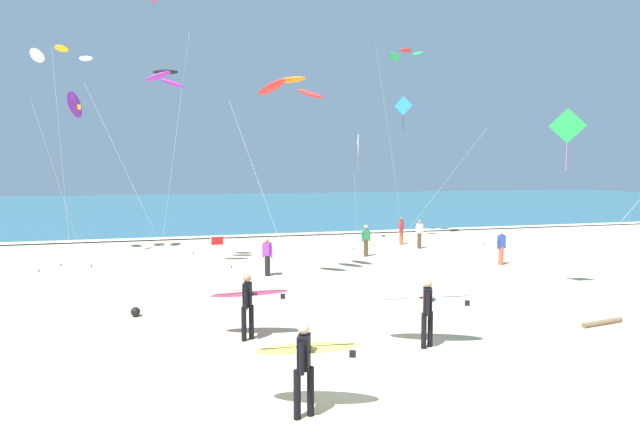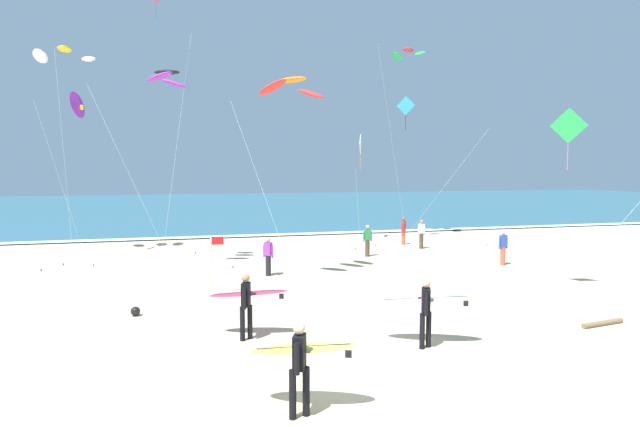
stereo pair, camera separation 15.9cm
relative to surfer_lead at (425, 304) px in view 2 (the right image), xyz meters
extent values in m
plane|color=#D1BA8E|center=(-1.93, -1.15, -1.05)|extent=(160.00, 160.00, 0.00)
cube|color=#2D6075|center=(-1.93, 51.85, -1.01)|extent=(160.00, 60.00, 0.08)
cube|color=white|center=(-1.93, 22.15, -0.97)|extent=(160.00, 1.04, 0.01)
cylinder|color=black|center=(-0.18, -0.21, -0.61)|extent=(0.13, 0.13, 0.88)
cylinder|color=black|center=(0.03, -0.13, -0.61)|extent=(0.13, 0.13, 0.88)
cube|color=black|center=(-0.07, -0.17, 0.13)|extent=(0.32, 0.39, 0.60)
cube|color=red|center=(-0.17, -0.13, 0.17)|extent=(0.09, 0.19, 0.32)
sphere|color=tan|center=(-0.07, -0.17, 0.55)|extent=(0.21, 0.21, 0.21)
cylinder|color=black|center=(-0.16, -0.38, 0.09)|extent=(0.09, 0.09, 0.56)
cylinder|color=black|center=(0.02, 0.04, 0.24)|extent=(0.09, 0.09, 0.26)
cylinder|color=black|center=(0.00, 0.15, 0.11)|extent=(0.26, 0.17, 0.14)
ellipsoid|color=white|center=(0.07, 0.16, 0.07)|extent=(2.40, 1.45, 0.26)
cube|color=#333333|center=(0.07, 0.16, 0.11)|extent=(1.92, 0.83, 0.17)
cube|color=#262628|center=(0.98, -0.23, 0.00)|extent=(0.12, 0.06, 0.14)
cylinder|color=black|center=(-3.95, -2.94, -0.61)|extent=(0.13, 0.13, 0.88)
cylinder|color=black|center=(-3.69, -2.87, -0.61)|extent=(0.13, 0.13, 0.88)
cube|color=black|center=(-3.82, -2.90, 0.13)|extent=(0.31, 0.39, 0.60)
cube|color=blue|center=(-3.92, -2.86, 0.17)|extent=(0.09, 0.19, 0.32)
sphere|color=beige|center=(-3.82, -2.90, 0.55)|extent=(0.21, 0.21, 0.21)
cylinder|color=black|center=(-3.91, -3.12, 0.09)|extent=(0.09, 0.09, 0.56)
cylinder|color=black|center=(-3.74, -2.69, 0.24)|extent=(0.09, 0.09, 0.26)
cylinder|color=black|center=(-3.76, -2.58, 0.11)|extent=(0.26, 0.17, 0.14)
ellipsoid|color=#EFD14C|center=(-3.69, -2.57, 0.07)|extent=(2.05, 1.27, 0.27)
cube|color=#333333|center=(-3.69, -2.57, 0.11)|extent=(1.62, 0.67, 0.18)
cube|color=#262628|center=(-2.92, -2.88, 0.00)|extent=(0.12, 0.06, 0.14)
cylinder|color=black|center=(-4.33, 1.50, -0.61)|extent=(0.13, 0.13, 0.88)
cylinder|color=black|center=(-4.13, 1.61, -0.61)|extent=(0.13, 0.13, 0.88)
cube|color=black|center=(-4.23, 1.55, 0.13)|extent=(0.29, 0.38, 0.60)
cube|color=blue|center=(-4.33, 1.58, 0.17)|extent=(0.07, 0.20, 0.32)
sphere|color=#A87A59|center=(-4.23, 1.55, 0.55)|extent=(0.21, 0.21, 0.21)
cylinder|color=black|center=(-4.30, 1.33, 0.09)|extent=(0.09, 0.09, 0.56)
cylinder|color=black|center=(-4.17, 1.77, 0.24)|extent=(0.09, 0.09, 0.26)
cylinder|color=black|center=(-4.20, 1.88, 0.11)|extent=(0.26, 0.15, 0.14)
ellipsoid|color=#D83359|center=(-4.13, 1.90, 0.07)|extent=(2.13, 1.06, 0.22)
cube|color=#333333|center=(-4.13, 1.90, 0.11)|extent=(1.76, 0.53, 0.14)
cube|color=#262628|center=(-3.29, 1.66, 0.00)|extent=(0.12, 0.04, 0.14)
ellipsoid|color=white|center=(-10.10, 16.95, 8.76)|extent=(0.69, 1.37, 0.61)
ellipsoid|color=yellow|center=(-11.18, 16.90, 9.17)|extent=(0.69, 1.38, 0.20)
ellipsoid|color=white|center=(-12.26, 16.85, 8.76)|extent=(0.69, 1.37, 0.61)
cylinder|color=silver|center=(-11.12, 15.50, 3.86)|extent=(0.14, 2.81, 9.61)
cylinder|color=brown|center=(-11.05, 14.10, -1.00)|extent=(0.06, 0.06, 0.10)
cube|color=white|center=(4.71, 18.56, 4.81)|extent=(0.50, 1.12, 1.21)
cylinder|color=orange|center=(4.71, 18.56, 3.76)|extent=(0.02, 0.02, 0.89)
cylinder|color=silver|center=(4.00, 16.89, 1.18)|extent=(1.44, 3.37, 4.27)
cylinder|color=brown|center=(3.28, 15.21, -1.00)|extent=(0.06, 0.06, 0.10)
ellipsoid|color=red|center=(-2.44, 7.87, 6.33)|extent=(1.24, 1.43, 0.61)
ellipsoid|color=orange|center=(-1.55, 8.51, 6.74)|extent=(1.25, 1.44, 0.20)
ellipsoid|color=red|center=(-0.65, 9.15, 6.33)|extent=(1.24, 1.43, 0.61)
cylinder|color=silver|center=(-2.60, 9.99, 2.64)|extent=(2.12, 2.97, 7.18)
cylinder|color=brown|center=(-3.65, 11.47, -1.00)|extent=(0.06, 0.06, 0.10)
ellipsoid|color=green|center=(8.39, 18.22, 10.31)|extent=(1.14, 1.10, 0.49)
ellipsoid|color=red|center=(7.87, 18.81, 10.61)|extent=(1.13, 1.09, 0.20)
ellipsoid|color=green|center=(7.35, 19.40, 10.31)|extent=(1.14, 1.10, 0.49)
cylinder|color=silver|center=(6.36, 17.48, 4.63)|extent=(3.04, 2.68, 11.17)
cylinder|color=brown|center=(4.84, 16.15, -1.00)|extent=(0.06, 0.06, 0.10)
cube|color=green|center=(7.12, 3.76, 4.80)|extent=(1.05, 0.66, 1.22)
cylinder|color=pink|center=(7.12, 3.76, 3.73)|extent=(0.02, 0.02, 0.92)
cylinder|color=silver|center=(8.41, 2.98, 1.16)|extent=(2.59, 1.59, 4.23)
cylinder|color=#2D99DB|center=(-6.76, 14.79, 10.54)|extent=(0.02, 0.02, 0.92)
cylinder|color=silver|center=(-5.95, 15.39, 4.57)|extent=(1.63, 1.21, 11.04)
cylinder|color=brown|center=(-5.15, 15.99, -1.00)|extent=(0.06, 0.06, 0.10)
cube|color=#2D99DB|center=(7.39, 18.03, 7.13)|extent=(0.88, 0.79, 1.15)
cylinder|color=black|center=(7.39, 18.03, 6.11)|extent=(0.02, 0.02, 0.89)
cylinder|color=silver|center=(9.24, 16.39, 2.36)|extent=(3.70, 3.28, 6.62)
cylinder|color=brown|center=(11.08, 14.76, -1.00)|extent=(0.06, 0.06, 0.10)
ellipsoid|color=purple|center=(-6.56, 11.53, 7.15)|extent=(1.23, 0.84, 0.54)
ellipsoid|color=black|center=(-6.28, 12.37, 7.49)|extent=(1.22, 0.83, 0.20)
ellipsoid|color=purple|center=(-5.99, 13.22, 7.15)|extent=(1.23, 0.84, 0.54)
cylinder|color=silver|center=(-7.99, 12.95, 3.05)|extent=(3.43, 1.16, 8.01)
cylinder|color=brown|center=(-9.69, 13.52, -1.00)|extent=(0.06, 0.06, 0.10)
cone|color=purple|center=(-10.55, 16.36, 6.45)|extent=(0.77, 1.36, 1.30)
cube|color=yellow|center=(-10.55, 16.36, 6.31)|extent=(0.45, 0.16, 0.24)
cylinder|color=silver|center=(-11.11, 14.60, 2.62)|extent=(1.13, 3.53, 7.14)
cylinder|color=brown|center=(-11.67, 12.84, -1.00)|extent=(0.06, 0.06, 0.10)
cylinder|color=#D8593F|center=(6.60, 16.31, -0.63)|extent=(0.22, 0.22, 0.84)
cube|color=red|center=(6.60, 16.31, 0.06)|extent=(0.35, 0.35, 0.54)
sphere|color=brown|center=(6.60, 16.31, 0.44)|extent=(0.20, 0.20, 0.20)
cylinder|color=red|center=(6.75, 16.46, -0.04)|extent=(0.08, 0.08, 0.50)
cylinder|color=red|center=(6.45, 16.16, -0.04)|extent=(0.08, 0.08, 0.50)
cylinder|color=black|center=(-2.40, 9.45, -0.63)|extent=(0.22, 0.22, 0.84)
cube|color=purple|center=(-2.40, 9.45, 0.06)|extent=(0.35, 0.35, 0.54)
sphere|color=tan|center=(-2.40, 9.45, 0.44)|extent=(0.20, 0.20, 0.20)
cylinder|color=purple|center=(-2.55, 9.60, -0.04)|extent=(0.08, 0.08, 0.50)
cylinder|color=purple|center=(-2.25, 9.30, -0.04)|extent=(0.08, 0.08, 0.50)
cylinder|color=#4C3D2D|center=(3.16, 12.92, -0.63)|extent=(0.22, 0.22, 0.84)
cube|color=#339351|center=(3.16, 12.92, 0.06)|extent=(0.34, 0.23, 0.54)
sphere|color=tan|center=(3.16, 12.92, 0.44)|extent=(0.20, 0.20, 0.20)
cylinder|color=#339351|center=(2.95, 12.89, -0.04)|extent=(0.08, 0.08, 0.50)
cylinder|color=#339351|center=(3.37, 12.95, -0.04)|extent=(0.08, 0.08, 0.50)
cylinder|color=#4C3D2D|center=(6.92, 14.63, -0.63)|extent=(0.22, 0.22, 0.84)
cube|color=white|center=(6.92, 14.63, 0.06)|extent=(0.35, 0.25, 0.54)
sphere|color=#A87A59|center=(6.92, 14.63, 0.44)|extent=(0.20, 0.20, 0.20)
cylinder|color=white|center=(6.72, 14.58, -0.04)|extent=(0.08, 0.08, 0.50)
cylinder|color=white|center=(7.13, 14.68, -0.04)|extent=(0.08, 0.08, 0.50)
cylinder|color=#D8593F|center=(8.31, 9.09, -0.63)|extent=(0.22, 0.22, 0.84)
cube|color=#3351B7|center=(8.31, 9.09, 0.06)|extent=(0.34, 0.23, 0.54)
sphere|color=beige|center=(8.31, 9.09, 0.44)|extent=(0.20, 0.20, 0.20)
cylinder|color=#3351B7|center=(8.10, 9.06, -0.04)|extent=(0.08, 0.08, 0.50)
cylinder|color=#3351B7|center=(8.51, 9.13, -0.04)|extent=(0.08, 0.08, 0.50)
cylinder|color=silver|center=(-4.82, 6.64, 0.00)|extent=(0.05, 0.05, 2.10)
cube|color=red|center=(-4.60, 6.64, 0.85)|extent=(0.40, 0.02, 0.28)
sphere|color=black|center=(-7.17, 4.59, -0.91)|extent=(0.28, 0.28, 0.28)
cylinder|color=#846B4C|center=(5.54, 0.24, -0.98)|extent=(1.49, 0.36, 0.15)
camera|label=1|loc=(-5.88, -11.55, 3.30)|focal=29.42mm
camera|label=2|loc=(-5.73, -11.59, 3.30)|focal=29.42mm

